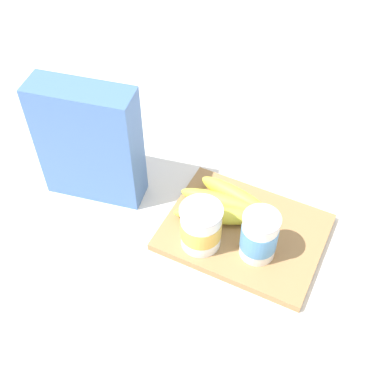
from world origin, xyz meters
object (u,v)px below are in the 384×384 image
Objects in this scene: cutting_board at (244,232)px; yogurt_cup_front at (259,236)px; banana_bunch at (228,205)px; cereal_box at (89,143)px; yogurt_cup_back at (201,227)px.

cutting_board is 0.08m from yogurt_cup_front.
yogurt_cup_front is 0.11m from banana_bunch.
yogurt_cup_front is 0.52× the size of banana_bunch.
cereal_box is 2.57× the size of yogurt_cup_front.
cereal_box is at bearing -8.93° from yogurt_cup_back.
yogurt_cup_back is at bearing 80.95° from banana_bunch.
banana_bunch is (0.08, -0.06, -0.03)m from yogurt_cup_front.
yogurt_cup_back is 0.49× the size of banana_bunch.
cereal_box reaches higher than banana_bunch.
cereal_box is 0.28m from banana_bunch.
cutting_board is at bearing -43.79° from yogurt_cup_front.
banana_bunch reaches higher than cutting_board.
cereal_box is at bearing 10.68° from banana_bunch.
cutting_board is 3.18× the size of yogurt_cup_back.
cutting_board is 0.10m from yogurt_cup_back.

